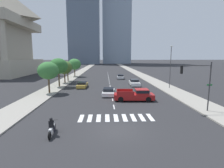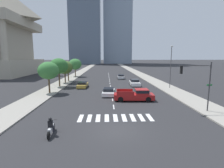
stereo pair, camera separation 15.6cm
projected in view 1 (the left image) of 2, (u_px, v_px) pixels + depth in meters
name	position (u px, v px, depth m)	size (l,w,h in m)	color
ground_plane	(118.00, 130.00, 14.90)	(800.00, 800.00, 0.00)	#28282B
sidewalk_east	(154.00, 81.00, 44.98)	(4.00, 260.00, 0.15)	gray
sidewalk_west	(64.00, 82.00, 44.04)	(4.00, 260.00, 0.15)	gray
crosswalk_near	(116.00, 118.00, 17.97)	(7.65, 2.25, 0.01)	silver
lane_divider_center	(109.00, 81.00, 45.62)	(0.14, 50.00, 0.01)	silver
motorcycle_lead	(52.00, 128.00, 13.94)	(0.70, 2.25, 1.49)	black
pickup_truck	(136.00, 95.00, 25.08)	(5.79, 2.37, 1.67)	maroon
sedan_white_0	(134.00, 83.00, 38.33)	(1.97, 4.81, 1.37)	silver
sedan_silver_1	(120.00, 77.00, 50.12)	(2.08, 4.30, 1.22)	#B7BABF
sedan_white_2	(109.00, 92.00, 28.60)	(2.21, 4.66, 1.21)	silver
sedan_gold_3	(82.00, 85.00, 35.85)	(1.93, 4.76, 1.20)	#B28E38
traffic_signal_near	(199.00, 78.00, 19.23)	(3.85, 0.28, 5.57)	#333335
street_lamp_east	(171.00, 64.00, 34.03)	(0.50, 0.24, 8.29)	#3F3F42
street_tree_nearest	(48.00, 71.00, 29.29)	(3.50, 3.50, 5.32)	#4C3823
street_tree_second	(58.00, 66.00, 35.74)	(3.80, 3.80, 5.87)	#4C3823
street_tree_third	(64.00, 67.00, 40.94)	(3.66, 3.66, 5.23)	#4C3823
street_tree_fourth	(68.00, 66.00, 44.43)	(2.87, 2.87, 4.96)	#4C3823
street_tree_fifth	(74.00, 64.00, 54.69)	(4.07, 4.07, 5.59)	#4C3823
office_tower_center_skyline	(116.00, 6.00, 168.57)	(26.96, 23.49, 112.14)	#8C9EB2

